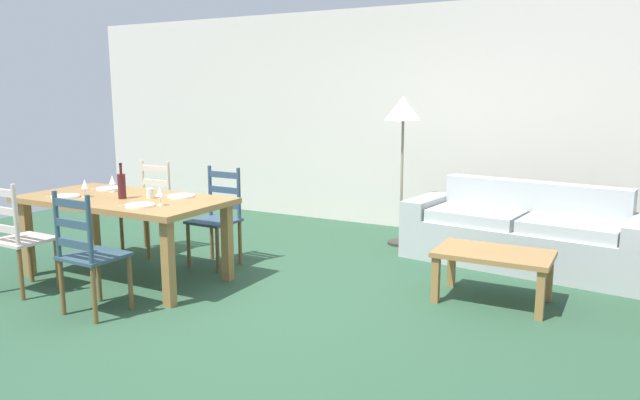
% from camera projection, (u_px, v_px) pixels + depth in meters
% --- Properties ---
extents(ground_plane, '(9.60, 9.60, 0.02)m').
position_uv_depth(ground_plane, '(241.00, 306.00, 4.73)').
color(ground_plane, '#2A4D35').
extents(wall_far, '(9.60, 0.16, 2.70)m').
position_uv_depth(wall_far, '(395.00, 119.00, 7.35)').
color(wall_far, beige).
rests_on(wall_far, ground_plane).
extents(dining_table, '(1.90, 0.96, 0.75)m').
position_uv_depth(dining_table, '(124.00, 207.00, 5.30)').
color(dining_table, olive).
rests_on(dining_table, ground_plane).
extents(dining_chair_near_left, '(0.42, 0.40, 0.96)m').
position_uv_depth(dining_chair_near_left, '(17.00, 238.00, 4.94)').
color(dining_chair_near_left, beige).
rests_on(dining_chair_near_left, ground_plane).
extents(dining_chair_near_right, '(0.43, 0.41, 0.96)m').
position_uv_depth(dining_chair_near_right, '(88.00, 254.00, 4.44)').
color(dining_chair_near_right, '#2D4756').
rests_on(dining_chair_near_right, ground_plane).
extents(dining_chair_far_left, '(0.43, 0.41, 0.96)m').
position_uv_depth(dining_chair_far_left, '(149.00, 208.00, 6.23)').
color(dining_chair_far_left, beige).
rests_on(dining_chair_far_left, ground_plane).
extents(dining_chair_far_right, '(0.43, 0.41, 0.96)m').
position_uv_depth(dining_chair_far_right, '(217.00, 217.00, 5.75)').
color(dining_chair_far_right, '#2F465E').
rests_on(dining_chair_far_right, ground_plane).
extents(dinner_plate_near_left, '(0.24, 0.24, 0.02)m').
position_uv_depth(dinner_plate_near_left, '(66.00, 196.00, 5.28)').
color(dinner_plate_near_left, white).
rests_on(dinner_plate_near_left, dining_table).
extents(fork_near_left, '(0.02, 0.17, 0.01)m').
position_uv_depth(fork_near_left, '(54.00, 196.00, 5.35)').
color(fork_near_left, silver).
rests_on(fork_near_left, dining_table).
extents(dinner_plate_near_right, '(0.24, 0.24, 0.02)m').
position_uv_depth(dinner_plate_near_right, '(140.00, 205.00, 4.86)').
color(dinner_plate_near_right, white).
rests_on(dinner_plate_near_right, dining_table).
extents(fork_near_right, '(0.02, 0.17, 0.01)m').
position_uv_depth(fork_near_right, '(127.00, 204.00, 4.93)').
color(fork_near_right, silver).
rests_on(fork_near_right, dining_table).
extents(dinner_plate_far_left, '(0.24, 0.24, 0.02)m').
position_uv_depth(dinner_plate_far_left, '(109.00, 189.00, 5.71)').
color(dinner_plate_far_left, white).
rests_on(dinner_plate_far_left, dining_table).
extents(fork_far_left, '(0.02, 0.17, 0.01)m').
position_uv_depth(fork_far_left, '(98.00, 188.00, 5.78)').
color(fork_far_left, silver).
rests_on(fork_far_left, dining_table).
extents(dinner_plate_far_right, '(0.24, 0.24, 0.02)m').
position_uv_depth(dinner_plate_far_right, '(181.00, 196.00, 5.29)').
color(dinner_plate_far_right, white).
rests_on(dinner_plate_far_right, dining_table).
extents(fork_far_right, '(0.03, 0.17, 0.01)m').
position_uv_depth(fork_far_right, '(168.00, 195.00, 5.36)').
color(fork_far_right, silver).
rests_on(fork_far_right, dining_table).
extents(wine_bottle, '(0.07, 0.07, 0.32)m').
position_uv_depth(wine_bottle, '(122.00, 185.00, 5.20)').
color(wine_bottle, '#471919').
rests_on(wine_bottle, dining_table).
extents(wine_glass_near_left, '(0.06, 0.06, 0.16)m').
position_uv_depth(wine_glass_near_left, '(85.00, 185.00, 5.28)').
color(wine_glass_near_left, white).
rests_on(wine_glass_near_left, dining_table).
extents(wine_glass_near_right, '(0.06, 0.06, 0.16)m').
position_uv_depth(wine_glass_near_right, '(160.00, 192.00, 4.88)').
color(wine_glass_near_right, white).
rests_on(wine_glass_near_right, dining_table).
extents(wine_glass_far_left, '(0.06, 0.06, 0.16)m').
position_uv_depth(wine_glass_far_left, '(112.00, 180.00, 5.54)').
color(wine_glass_far_left, white).
rests_on(wine_glass_far_left, dining_table).
extents(coffee_cup_primary, '(0.07, 0.07, 0.09)m').
position_uv_depth(coffee_cup_primary, '(150.00, 193.00, 5.22)').
color(coffee_cup_primary, silver).
rests_on(coffee_cup_primary, dining_table).
extents(couch, '(2.36, 1.09, 0.80)m').
position_uv_depth(couch, '(525.00, 236.00, 5.78)').
color(couch, '#A7ABAA').
rests_on(couch, ground_plane).
extents(coffee_table, '(0.90, 0.56, 0.42)m').
position_uv_depth(coffee_table, '(493.00, 259.00, 4.74)').
color(coffee_table, olive).
rests_on(coffee_table, ground_plane).
extents(standing_lamp, '(0.40, 0.40, 1.64)m').
position_uv_depth(standing_lamp, '(403.00, 117.00, 6.38)').
color(standing_lamp, '#332D28').
rests_on(standing_lamp, ground_plane).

